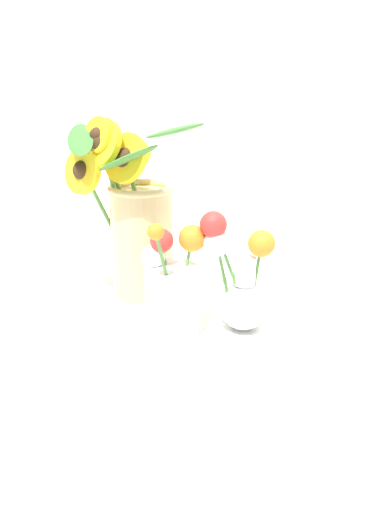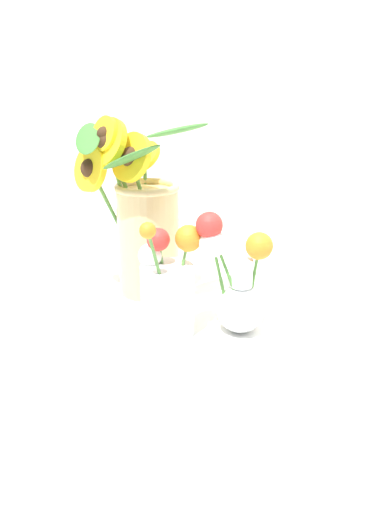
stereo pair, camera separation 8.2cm
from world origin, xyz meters
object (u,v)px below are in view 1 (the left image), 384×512
Objects in this scene: vase_small_center at (171,291)px; mason_jar_sunflowers at (137,224)px; serving_tray at (192,321)px; vase_bulb_right at (240,284)px.

mason_jar_sunflowers is at bearing 148.17° from vase_small_center.
serving_tray is 2.51× the size of vase_bulb_right.
mason_jar_sunflowers is 0.23m from vase_bulb_right.
mason_jar_sunflowers is (-0.14, 0.02, 0.15)m from serving_tray.
vase_small_center is at bearing -134.31° from vase_bulb_right.
mason_jar_sunflowers reaches higher than serving_tray.
vase_small_center is (0.15, -0.09, -0.06)m from mason_jar_sunflowers.
vase_bulb_right reaches higher than vase_small_center.
mason_jar_sunflowers is 0.18m from vase_small_center.
vase_small_center is 0.99× the size of vase_bulb_right.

